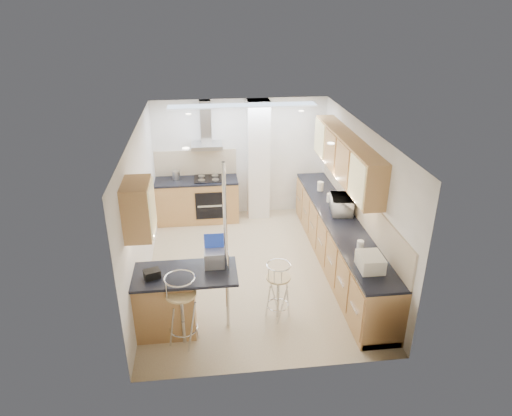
{
  "coord_description": "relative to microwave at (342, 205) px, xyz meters",
  "views": [
    {
      "loc": [
        -0.75,
        -6.76,
        4.33
      ],
      "look_at": [
        0.07,
        0.2,
        1.09
      ],
      "focal_mm": 32.0,
      "sensor_mm": 36.0,
      "label": 1
    }
  ],
  "objects": [
    {
      "name": "bar_stool_end",
      "position": [
        -1.36,
        -1.54,
        -0.61
      ],
      "size": [
        0.51,
        0.51,
        0.91
      ],
      "primitive_type": null,
      "rotation": [
        0.0,
        0.0,
        1.05
      ],
      "color": "tan",
      "rests_on": "ground"
    },
    {
      "name": "bag",
      "position": [
        -3.09,
        -1.72,
        -0.07
      ],
      "size": [
        0.25,
        0.21,
        0.11
      ],
      "primitive_type": "cube",
      "rotation": [
        0.0,
        0.0,
        0.33
      ],
      "color": "black",
      "rests_on": "peninsula"
    },
    {
      "name": "peninsula",
      "position": [
        -2.69,
        -1.66,
        -0.59
      ],
      "size": [
        1.47,
        0.72,
        0.94
      ],
      "color": "#B47A48",
      "rests_on": "ground"
    },
    {
      "name": "ground",
      "position": [
        -1.57,
        -0.21,
        -1.07
      ],
      "size": [
        4.8,
        4.8,
        0.0
      ],
      "primitive_type": "plane",
      "color": "tan",
      "rests_on": "ground"
    },
    {
      "name": "kettle",
      "position": [
        -2.92,
        1.94,
        -0.05
      ],
      "size": [
        0.16,
        0.16,
        0.2
      ],
      "primitive_type": "cylinder",
      "color": "#ACAFB1",
      "rests_on": "back_counter"
    },
    {
      "name": "bar_stool_near",
      "position": [
        -2.72,
        -1.94,
        -0.54
      ],
      "size": [
        0.47,
        0.47,
        1.07
      ],
      "primitive_type": null,
      "rotation": [
        0.0,
        0.0,
        -0.09
      ],
      "color": "tan",
      "rests_on": "ground"
    },
    {
      "name": "laptop",
      "position": [
        -2.23,
        -1.51,
        -0.01
      ],
      "size": [
        0.34,
        0.25,
        0.23
      ],
      "primitive_type": "cube",
      "rotation": [
        0.0,
        0.0,
        -0.0
      ],
      "color": "#919398",
      "rests_on": "peninsula"
    },
    {
      "name": "room_shell",
      "position": [
        -1.24,
        0.17,
        0.47
      ],
      "size": [
        3.64,
        4.84,
        2.51
      ],
      "color": "silver",
      "rests_on": "ground"
    },
    {
      "name": "right_counter",
      "position": [
        -0.07,
        -0.21,
        -0.61
      ],
      "size": [
        0.63,
        4.4,
        0.92
      ],
      "color": "#B47A48",
      "rests_on": "ground"
    },
    {
      "name": "bread_bin",
      "position": [
        -0.13,
        -1.81,
        -0.04
      ],
      "size": [
        0.33,
        0.41,
        0.21
      ],
      "primitive_type": "cube",
      "rotation": [
        0.0,
        0.0,
        -0.02
      ],
      "color": "beige",
      "rests_on": "right_counter"
    },
    {
      "name": "jar_c",
      "position": [
        0.05,
        -0.18,
        -0.04
      ],
      "size": [
        0.15,
        0.15,
        0.21
      ],
      "primitive_type": "cylinder",
      "rotation": [
        0.0,
        0.0,
        0.08
      ],
      "color": "#C0BC99",
      "rests_on": "right_counter"
    },
    {
      "name": "back_counter",
      "position": [
        -2.52,
        1.89,
        -0.61
      ],
      "size": [
        1.7,
        0.63,
        0.92
      ],
      "color": "#B47A48",
      "rests_on": "ground"
    },
    {
      "name": "jar_a",
      "position": [
        -0.12,
        1.03,
        -0.06
      ],
      "size": [
        0.15,
        0.15,
        0.17
      ],
      "primitive_type": "cylinder",
      "rotation": [
        0.0,
        0.0,
        0.26
      ],
      "color": "beige",
      "rests_on": "right_counter"
    },
    {
      "name": "jar_d",
      "position": [
        -0.08,
        -1.26,
        -0.08
      ],
      "size": [
        0.13,
        0.13,
        0.13
      ],
      "primitive_type": "cylinder",
      "rotation": [
        0.0,
        0.0,
        -0.36
      ],
      "color": "white",
      "rests_on": "right_counter"
    },
    {
      "name": "microwave",
      "position": [
        0.0,
        0.0,
        0.0
      ],
      "size": [
        0.44,
        0.58,
        0.3
      ],
      "primitive_type": "imported",
      "rotation": [
        0.0,
        0.0,
        1.42
      ],
      "color": "white",
      "rests_on": "right_counter"
    },
    {
      "name": "jar_b",
      "position": [
        -0.08,
        0.48,
        -0.07
      ],
      "size": [
        0.11,
        0.11,
        0.16
      ],
      "primitive_type": "cylinder",
      "rotation": [
        0.0,
        0.0,
        -0.01
      ],
      "color": "beige",
      "rests_on": "right_counter"
    }
  ]
}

